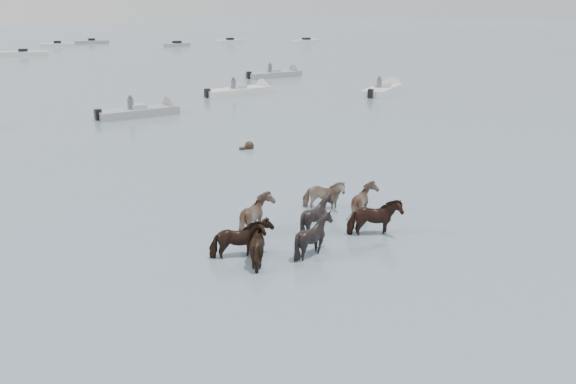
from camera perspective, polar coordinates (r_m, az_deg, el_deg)
ground at (r=17.45m, az=10.14°, el=-5.00°), size 400.00×400.00×0.00m
pony_herd at (r=17.71m, az=1.89°, el=-2.85°), size 6.60×4.22×1.34m
swimming_pony at (r=28.48m, az=-3.73°, el=4.28°), size 0.72×0.44×0.44m
motorboat_b at (r=37.93m, az=-12.85°, el=7.40°), size 5.41×1.81×1.92m
motorboat_c at (r=45.82m, az=-3.85°, el=9.47°), size 5.89×1.68×1.92m
motorboat_d at (r=47.12m, az=9.15°, el=9.51°), size 5.91×3.98×1.92m
motorboat_e at (r=56.25m, az=-0.67°, el=11.00°), size 5.80×1.98×1.92m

